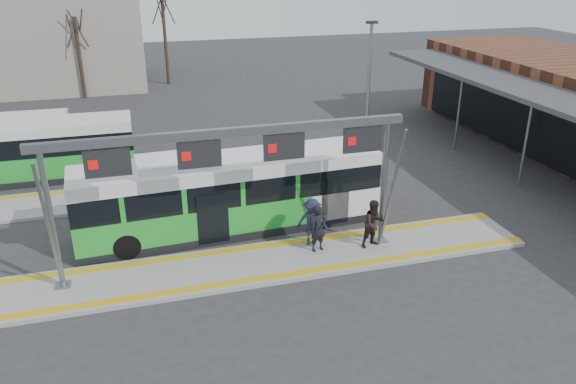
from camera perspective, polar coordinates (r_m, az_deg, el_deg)
name	(u,v)px	position (r m, az deg, el deg)	size (l,w,h in m)	color
ground	(248,267)	(21.21, -4.08, -7.62)	(120.00, 120.00, 0.00)	#2D2D30
platform_main	(248,265)	(21.17, -4.09, -7.44)	(22.00, 3.00, 0.15)	gray
platform_second	(131,195)	(28.03, -15.64, -0.33)	(20.00, 3.00, 0.15)	gray
tactile_main	(248,263)	(21.13, -4.10, -7.25)	(22.00, 2.65, 0.02)	gold
tactile_second	(130,185)	(29.06, -15.72, 0.69)	(20.00, 0.35, 0.02)	gold
gantry	(233,157)	(19.55, -5.59, 3.52)	(13.00, 1.68, 5.20)	slate
hero_bus	(230,194)	(23.43, -5.95, -0.24)	(12.65, 3.33, 3.45)	black
bg_bus_green	(11,153)	(31.71, -26.29, 3.54)	(12.01, 2.66, 3.00)	black
passenger_a	(318,228)	(21.60, 3.10, -3.70)	(0.68, 0.45, 1.87)	black
passenger_b	(374,224)	(22.10, 8.73, -3.19)	(0.94, 0.74, 1.94)	black
passenger_c	(312,222)	(22.01, 2.43, -3.04)	(1.26, 0.72, 1.94)	#1F1F38
tree_left	(76,29)	(48.03, -20.78, 15.26)	(1.40, 1.40, 7.18)	#382B21
tree_mid	(162,2)	(51.44, -12.67, 18.30)	(1.40, 1.40, 9.19)	#382B21
lamp_east	(367,103)	(27.34, 8.07, 8.97)	(0.50, 0.25, 8.00)	slate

